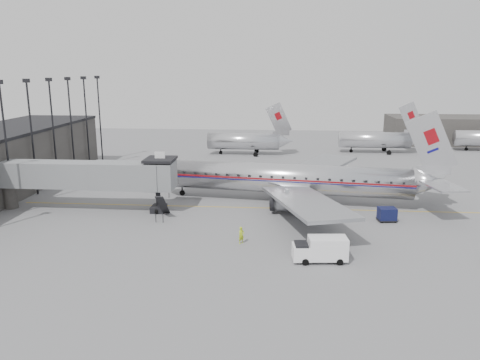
% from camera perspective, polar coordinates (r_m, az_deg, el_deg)
% --- Properties ---
extents(ground, '(160.00, 160.00, 0.00)m').
position_cam_1_polar(ground, '(51.43, -0.74, -5.28)').
color(ground, slate).
rests_on(ground, ground).
extents(hangar, '(30.00, 12.00, 6.00)m').
position_cam_1_polar(hangar, '(116.59, 24.95, 5.55)').
color(hangar, '#383533').
rests_on(hangar, ground).
extents(apron_line, '(60.00, 0.15, 0.01)m').
position_cam_1_polar(apron_line, '(56.96, 2.83, -3.41)').
color(apron_line, gold).
rests_on(apron_line, ground).
extents(jet_bridge, '(21.00, 6.20, 7.10)m').
position_cam_1_polar(jet_bridge, '(57.64, -17.13, 0.49)').
color(jet_bridge, slate).
rests_on(jet_bridge, ground).
extents(floodlight_masts, '(0.90, 42.25, 15.25)m').
position_cam_1_polar(floodlight_masts, '(69.81, -22.91, 5.69)').
color(floodlight_masts, black).
rests_on(floodlight_masts, ground).
extents(distant_aircraft_near, '(16.39, 3.20, 10.26)m').
position_cam_1_polar(distant_aircraft_near, '(91.76, 0.55, 4.82)').
color(distant_aircraft_near, silver).
rests_on(distant_aircraft_near, ground).
extents(distant_aircraft_mid, '(16.39, 3.20, 10.26)m').
position_cam_1_polar(distant_aircraft_mid, '(97.50, 16.21, 4.80)').
color(distant_aircraft_mid, silver).
rests_on(distant_aircraft_mid, ground).
extents(airliner, '(37.67, 34.69, 11.95)m').
position_cam_1_polar(airliner, '(59.01, 6.59, 0.13)').
color(airliner, silver).
rests_on(airliner, ground).
extents(service_van, '(4.86, 2.22, 2.22)m').
position_cam_1_polar(service_van, '(41.85, 9.80, -8.27)').
color(service_van, white).
rests_on(service_van, ground).
extents(baggage_cart_navy, '(2.13, 1.72, 1.55)m').
position_cam_1_polar(baggage_cart_navy, '(54.29, 17.48, -3.99)').
color(baggage_cart_navy, '#0D1136').
rests_on(baggage_cart_navy, ground).
extents(ramp_worker, '(0.72, 0.70, 1.67)m').
position_cam_1_polar(ramp_worker, '(45.41, 0.16, -6.75)').
color(ramp_worker, '#AECD18').
rests_on(ramp_worker, ground).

